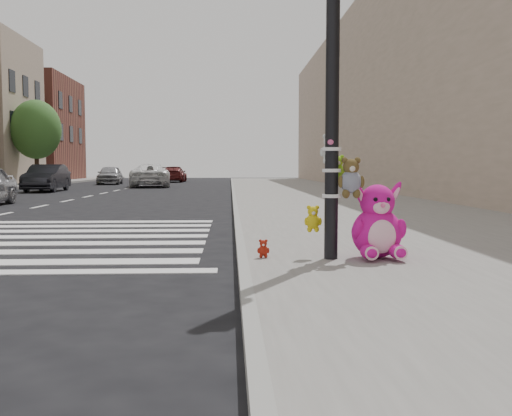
{
  "coord_description": "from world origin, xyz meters",
  "views": [
    {
      "loc": [
        1.4,
        -4.88,
        1.23
      ],
      "look_at": [
        1.71,
        1.78,
        0.75
      ],
      "focal_mm": 40.0,
      "sensor_mm": 36.0,
      "label": 1
    }
  ],
  "objects_px": {
    "red_teddy": "(263,249)",
    "car_dark_far": "(47,178)",
    "signal_pole": "(335,119)",
    "pink_bunny": "(378,226)",
    "car_white_near": "(150,175)"
  },
  "relations": [
    {
      "from": "red_teddy",
      "to": "car_dark_far",
      "type": "bearing_deg",
      "value": 114.14
    },
    {
      "from": "signal_pole",
      "to": "red_teddy",
      "type": "height_order",
      "value": "signal_pole"
    },
    {
      "from": "pink_bunny",
      "to": "car_dark_far",
      "type": "distance_m",
      "value": 24.79
    },
    {
      "from": "car_dark_far",
      "to": "red_teddy",
      "type": "bearing_deg",
      "value": -69.01
    },
    {
      "from": "signal_pole",
      "to": "red_teddy",
      "type": "xyz_separation_m",
      "value": [
        -0.83,
        0.1,
        -1.54
      ]
    },
    {
      "from": "car_dark_far",
      "to": "car_white_near",
      "type": "xyz_separation_m",
      "value": [
        4.27,
        6.47,
        0.02
      ]
    },
    {
      "from": "car_dark_far",
      "to": "car_white_near",
      "type": "bearing_deg",
      "value": 54.22
    },
    {
      "from": "signal_pole",
      "to": "car_dark_far",
      "type": "bearing_deg",
      "value": 115.04
    },
    {
      "from": "car_white_near",
      "to": "pink_bunny",
      "type": "bearing_deg",
      "value": 96.91
    },
    {
      "from": "signal_pole",
      "to": "red_teddy",
      "type": "relative_size",
      "value": 17.93
    },
    {
      "from": "car_dark_far",
      "to": "pink_bunny",
      "type": "bearing_deg",
      "value": -66.21
    },
    {
      "from": "car_dark_far",
      "to": "car_white_near",
      "type": "relative_size",
      "value": 0.81
    },
    {
      "from": "pink_bunny",
      "to": "car_dark_far",
      "type": "xyz_separation_m",
      "value": [
        -10.93,
        22.26,
        0.16
      ]
    },
    {
      "from": "red_teddy",
      "to": "car_white_near",
      "type": "bearing_deg",
      "value": 101.28
    },
    {
      "from": "signal_pole",
      "to": "pink_bunny",
      "type": "distance_m",
      "value": 1.37
    }
  ]
}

